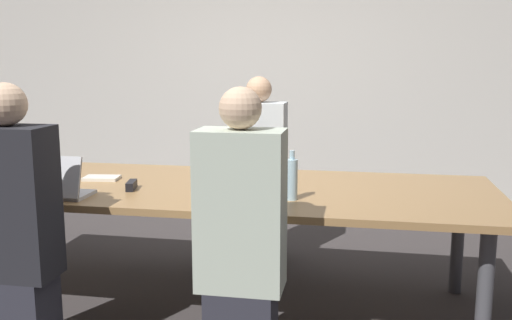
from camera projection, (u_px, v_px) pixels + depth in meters
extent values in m
plane|color=#383333|center=(210.00, 300.00, 3.62)|extent=(24.00, 24.00, 0.00)
cube|color=beige|center=(270.00, 71.00, 5.68)|extent=(12.00, 0.06, 2.80)
cube|color=#9E7547|center=(208.00, 189.00, 3.49)|extent=(3.46, 1.21, 0.04)
cylinder|color=#4C4C51|center=(485.00, 292.00, 2.87)|extent=(0.08, 0.08, 0.71)
cylinder|color=#4C4C51|center=(23.00, 217.00, 4.25)|extent=(0.08, 0.08, 0.71)
cylinder|color=#4C4C51|center=(458.00, 240.00, 3.69)|extent=(0.08, 0.08, 0.71)
cube|color=#333338|center=(243.00, 198.00, 3.12)|extent=(0.34, 0.24, 0.02)
cube|color=#333338|center=(240.00, 179.00, 3.02)|extent=(0.35, 0.11, 0.23)
cube|color=black|center=(240.00, 179.00, 3.03)|extent=(0.34, 0.11, 0.23)
cube|color=beige|center=(241.00, 210.00, 2.61)|extent=(0.40, 0.24, 0.75)
sphere|color=beige|center=(240.00, 108.00, 2.53)|extent=(0.19, 0.19, 0.19)
cylinder|color=#ADD1E0|center=(292.00, 180.00, 3.11)|extent=(0.06, 0.06, 0.22)
cylinder|color=#ADD1E0|center=(292.00, 155.00, 3.09)|extent=(0.03, 0.03, 0.05)
cube|color=silver|center=(63.00, 194.00, 3.22)|extent=(0.31, 0.22, 0.02)
cube|color=silver|center=(53.00, 177.00, 3.11)|extent=(0.31, 0.07, 0.22)
cube|color=black|center=(54.00, 177.00, 3.12)|extent=(0.31, 0.07, 0.22)
cube|color=#2D2D38|center=(21.00, 318.00, 2.86)|extent=(0.32, 0.24, 0.45)
cube|color=#232328|center=(12.00, 203.00, 2.76)|extent=(0.40, 0.24, 0.75)
sphere|color=beige|center=(5.00, 104.00, 2.68)|extent=(0.21, 0.21, 0.21)
cube|color=gray|center=(238.00, 172.00, 3.84)|extent=(0.31, 0.21, 0.02)
cube|color=gray|center=(241.00, 153.00, 3.92)|extent=(0.32, 0.04, 0.21)
cube|color=#0F1933|center=(240.00, 154.00, 3.91)|extent=(0.31, 0.04, 0.21)
cube|color=#2D2D38|center=(259.00, 229.00, 4.36)|extent=(0.32, 0.24, 0.45)
cube|color=silver|center=(259.00, 152.00, 4.26)|extent=(0.40, 0.24, 0.75)
sphere|color=tan|center=(259.00, 89.00, 4.18)|extent=(0.19, 0.19, 0.19)
cylinder|color=black|center=(275.00, 160.00, 3.72)|extent=(0.07, 0.07, 0.23)
cylinder|color=black|center=(275.00, 139.00, 3.70)|extent=(0.03, 0.03, 0.05)
cube|color=black|center=(131.00, 185.00, 3.38)|extent=(0.07, 0.16, 0.05)
cube|color=silver|center=(102.00, 178.00, 3.66)|extent=(0.24, 0.16, 0.02)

